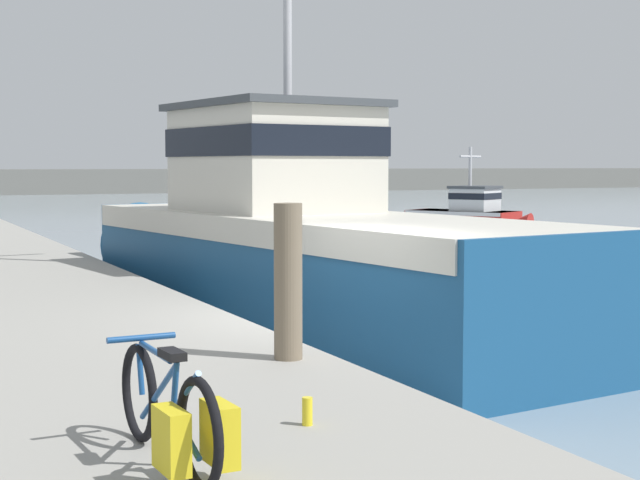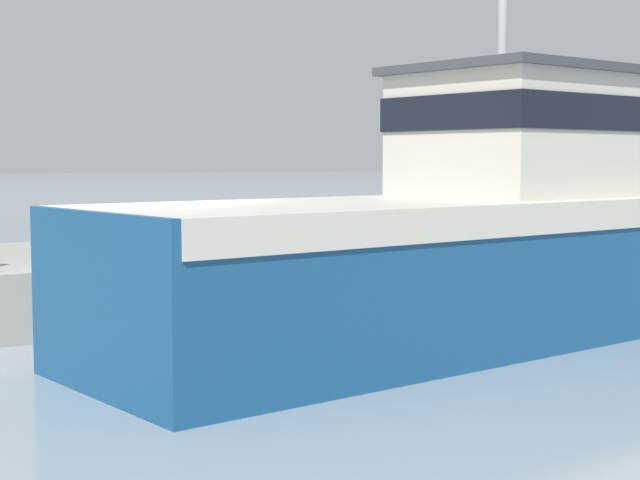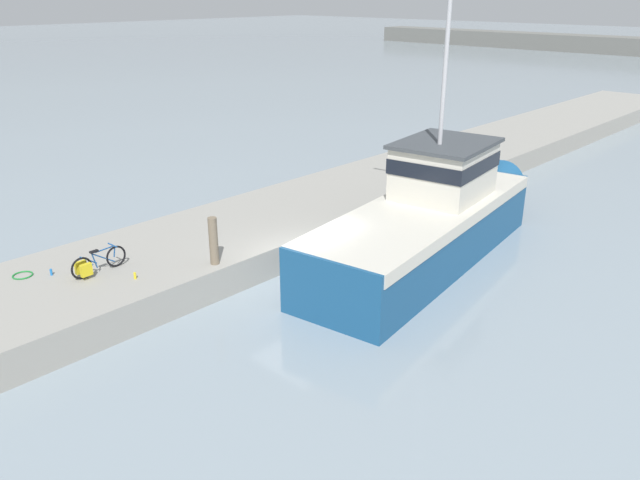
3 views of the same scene
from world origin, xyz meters
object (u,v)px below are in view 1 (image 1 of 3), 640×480
(fishing_boat_main, at_px, (295,244))
(boat_red_outer, at_px, (468,213))
(water_bottle_by_bike, at_px, (307,411))
(mooring_post, at_px, (288,282))
(bicycle_touring, at_px, (176,417))

(fishing_boat_main, xyz_separation_m, boat_red_outer, (16.73, 20.31, -0.72))
(boat_red_outer, xyz_separation_m, water_bottle_by_bike, (-20.45, -29.15, 0.36))
(fishing_boat_main, bearing_deg, boat_red_outer, 42.59)
(boat_red_outer, distance_m, water_bottle_by_bike, 35.61)
(fishing_boat_main, distance_m, mooring_post, 7.32)
(boat_red_outer, bearing_deg, water_bottle_by_bike, 24.60)
(fishing_boat_main, xyz_separation_m, mooring_post, (-2.95, -6.69, 0.25))
(fishing_boat_main, bearing_deg, mooring_post, -121.73)
(mooring_post, bearing_deg, bicycle_touring, -124.05)
(water_bottle_by_bike, bearing_deg, bicycle_touring, -151.21)
(fishing_boat_main, relative_size, boat_red_outer, 2.43)
(bicycle_touring, bearing_deg, boat_red_outer, 51.08)
(mooring_post, bearing_deg, water_bottle_by_bike, -109.63)
(boat_red_outer, height_order, water_bottle_by_bike, boat_red_outer)
(fishing_boat_main, bearing_deg, bicycle_touring, -124.92)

